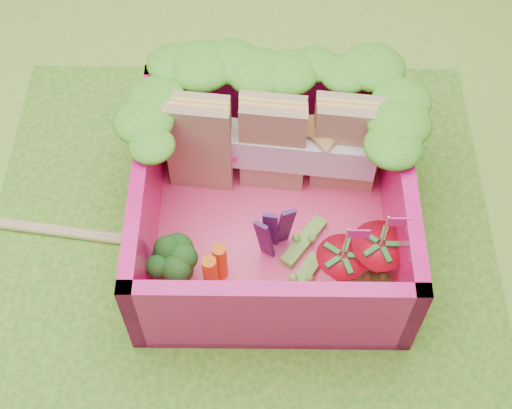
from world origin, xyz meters
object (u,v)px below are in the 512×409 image
at_px(broccoli, 169,259).
at_px(strawberry_left, 340,269).
at_px(chopsticks, 69,232).
at_px(bento_box, 272,202).
at_px(sandwich_stack, 273,144).
at_px(strawberry_right, 377,259).

bearing_deg(broccoli, strawberry_left, -1.75).
bearing_deg(strawberry_left, broccoli, 178.25).
distance_m(strawberry_left, chopsticks, 1.41).
bearing_deg(bento_box, strawberry_left, -44.24).
bearing_deg(sandwich_stack, strawberry_left, -63.12).
relative_size(sandwich_stack, strawberry_right, 2.11).
relative_size(sandwich_stack, broccoli, 3.38).
bearing_deg(chopsticks, sandwich_stack, 17.87).
xyz_separation_m(bento_box, strawberry_right, (0.50, -0.27, -0.08)).
bearing_deg(strawberry_left, chopsticks, 168.10).
bearing_deg(broccoli, bento_box, 30.97).
bearing_deg(broccoli, sandwich_stack, 50.86).
relative_size(broccoli, chopsticks, 0.15).
bearing_deg(broccoli, strawberry_right, 1.27).
distance_m(strawberry_right, chopsticks, 1.58).
xyz_separation_m(broccoli, strawberry_left, (0.81, -0.02, -0.04)).
bearing_deg(sandwich_stack, strawberry_right, -49.70).
height_order(bento_box, strawberry_right, strawberry_right).
bearing_deg(bento_box, sandwich_stack, 88.92).
height_order(broccoli, chopsticks, broccoli).
bearing_deg(strawberry_right, sandwich_stack, 130.30).
relative_size(bento_box, sandwich_stack, 1.20).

